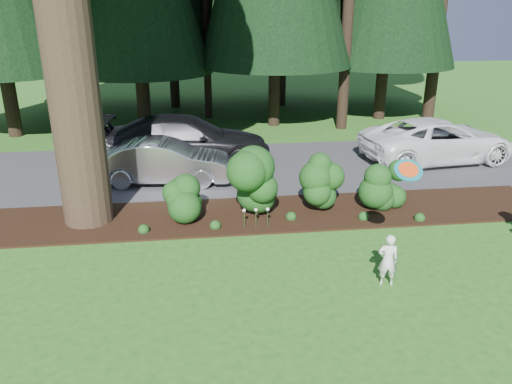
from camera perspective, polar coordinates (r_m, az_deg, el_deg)
ground at (r=10.73m, az=3.22°, el=-9.45°), size 80.00×80.00×0.00m
mulch_bed at (r=13.59m, az=0.81°, el=-2.54°), size 16.00×2.50×0.05m
driveway at (r=17.55m, az=-1.10°, el=2.85°), size 22.00×6.00×0.03m
shrub_row at (r=13.32m, az=4.17°, el=0.54°), size 6.53×1.60×1.61m
lily_cluster at (r=12.59m, az=-0.01°, el=-2.15°), size 0.69×0.09×0.57m
car_silver_wagon at (r=16.05m, az=-10.36°, el=3.44°), size 4.32×1.88×1.38m
car_white_suv at (r=19.18m, az=20.11°, el=5.57°), size 5.78×3.15×1.54m
car_dark_suv at (r=17.78m, az=-8.03°, el=5.82°), size 6.05×2.74×1.72m
child at (r=10.45m, az=14.84°, el=-7.53°), size 0.45×0.34×1.12m
frisbee at (r=9.98m, az=17.02°, el=2.40°), size 0.57×0.47×0.36m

